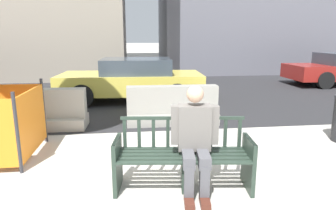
# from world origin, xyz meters

# --- Properties ---
(ground_plane) EXTENTS (200.00, 200.00, 0.00)m
(ground_plane) POSITION_xyz_m (0.00, 0.00, 0.00)
(ground_plane) COLOR #B7B2A8
(street_asphalt) EXTENTS (120.00, 12.00, 0.01)m
(street_asphalt) POSITION_xyz_m (0.00, 8.70, 0.00)
(street_asphalt) COLOR #28282B
(street_asphalt) RESTS_ON ground
(street_bench) EXTENTS (1.74, 0.71, 0.88)m
(street_bench) POSITION_xyz_m (0.45, 0.33, 0.40)
(street_bench) COLOR #28382D
(street_bench) RESTS_ON ground
(seated_person) EXTENTS (0.59, 0.76, 1.31)m
(seated_person) POSITION_xyz_m (0.58, 0.25, 0.69)
(seated_person) COLOR #66605B
(seated_person) RESTS_ON ground
(jersey_barrier_centre) EXTENTS (2.01, 0.72, 0.84)m
(jersey_barrier_centre) POSITION_xyz_m (0.73, 3.27, 0.34)
(jersey_barrier_centre) COLOR gray
(jersey_barrier_centre) RESTS_ON ground
(jersey_barrier_left) EXTENTS (2.02, 0.73, 0.84)m
(jersey_barrier_left) POSITION_xyz_m (-2.13, 3.21, 0.34)
(jersey_barrier_left) COLOR #ADA89E
(jersey_barrier_left) RESTS_ON ground
(car_taxi_near) EXTENTS (4.27, 2.12, 1.26)m
(car_taxi_near) POSITION_xyz_m (-0.11, 5.86, 0.64)
(car_taxi_near) COLOR #DBC64C
(car_taxi_near) RESTS_ON ground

